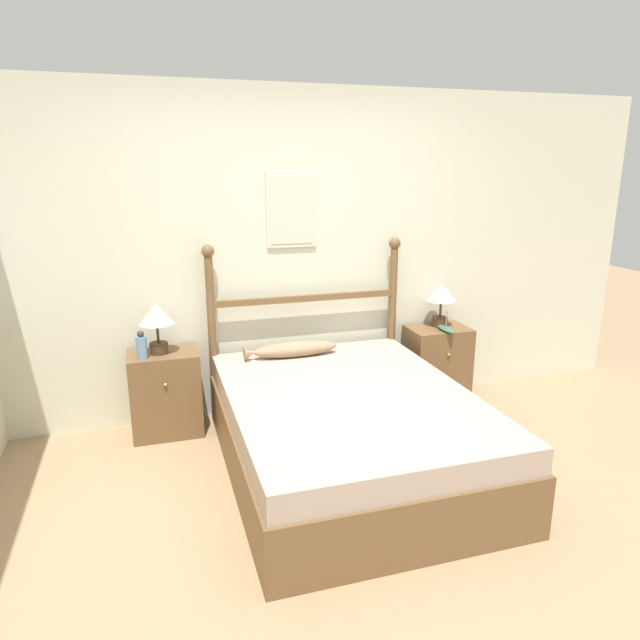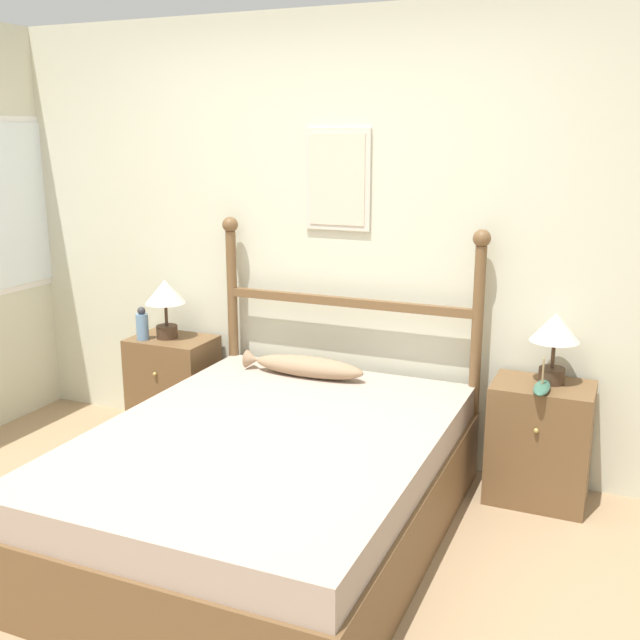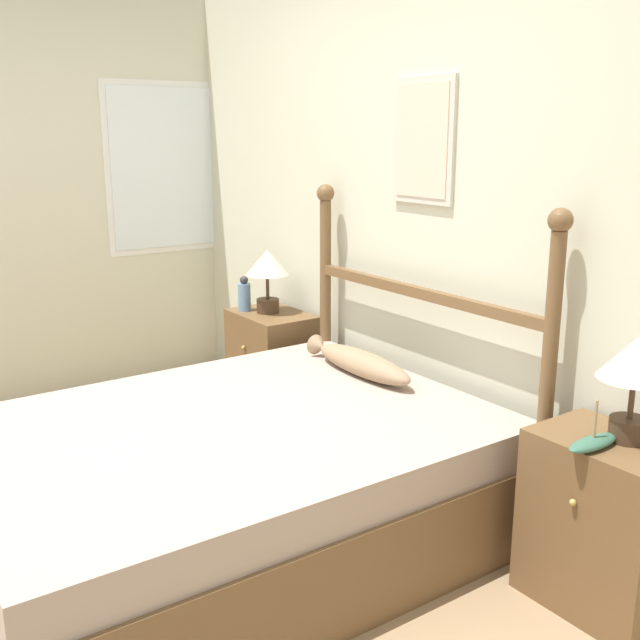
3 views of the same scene
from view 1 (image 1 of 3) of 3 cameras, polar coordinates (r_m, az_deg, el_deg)
name	(u,v)px [view 1 (image 1 of 3)]	position (r m, az deg, el deg)	size (l,w,h in m)	color
ground_plane	(356,523)	(3.44, 3.64, -19.56)	(16.00, 16.00, 0.00)	#9E7F5B
wall_back	(282,255)	(4.54, -3.84, 6.50)	(6.40, 0.08, 2.55)	beige
bed	(348,431)	(3.83, 2.87, -11.02)	(1.56, 2.09, 0.54)	brown
headboard	(306,316)	(4.56, -1.39, 0.43)	(1.60, 0.09, 1.40)	brown
nightstand_left	(166,393)	(4.44, -15.17, -7.06)	(0.51, 0.39, 0.64)	brown
nightstand_right	(437,363)	(5.01, 11.58, -4.26)	(0.51, 0.39, 0.64)	brown
table_lamp_left	(157,319)	(4.25, -16.02, 0.13)	(0.25, 0.25, 0.37)	#422D1E
table_lamp_right	(441,296)	(4.90, 12.03, 2.34)	(0.25, 0.25, 0.37)	#422D1E
bottle	(141,346)	(4.21, -17.42, -2.51)	(0.08, 0.08, 0.21)	#668CB2
model_boat	(446,329)	(4.81, 12.49, -0.87)	(0.08, 0.24, 0.17)	#386651
fish_pillow	(293,349)	(4.38, -2.75, -2.94)	(0.73, 0.15, 0.12)	#997A5B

